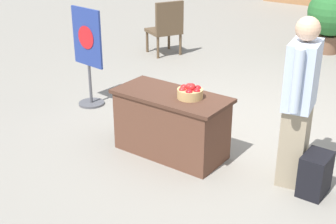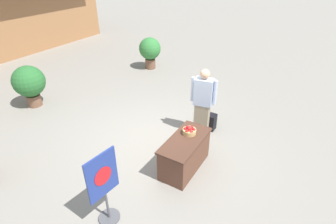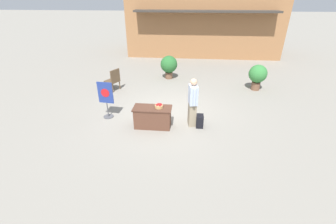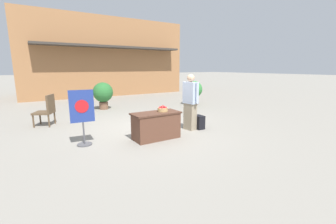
% 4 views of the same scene
% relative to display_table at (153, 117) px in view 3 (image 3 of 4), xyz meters
% --- Properties ---
extents(ground_plane, '(120.00, 120.00, 0.00)m').
position_rel_display_table_xyz_m(ground_plane, '(0.37, 1.00, -0.36)').
color(ground_plane, gray).
extents(storefront_building, '(10.65, 5.22, 5.02)m').
position_rel_display_table_xyz_m(storefront_building, '(2.02, 11.51, 2.15)').
color(storefront_building, '#9E6B42').
rests_on(storefront_building, ground_plane).
extents(display_table, '(1.28, 0.60, 0.72)m').
position_rel_display_table_xyz_m(display_table, '(0.00, 0.00, 0.00)').
color(display_table, brown).
rests_on(display_table, ground_plane).
extents(apple_basket, '(0.27, 0.27, 0.16)m').
position_rel_display_table_xyz_m(apple_basket, '(0.22, 0.03, 0.42)').
color(apple_basket, tan).
rests_on(apple_basket, display_table).
extents(person_visitor, '(0.33, 0.60, 1.68)m').
position_rel_display_table_xyz_m(person_visitor, '(1.33, 0.24, 0.50)').
color(person_visitor, gray).
rests_on(person_visitor, ground_plane).
extents(backpack, '(0.24, 0.34, 0.42)m').
position_rel_display_table_xyz_m(backpack, '(1.60, 0.15, -0.15)').
color(backpack, black).
rests_on(backpack, ground_plane).
extents(poster_board, '(0.56, 0.36, 1.36)m').
position_rel_display_table_xyz_m(poster_board, '(-1.75, 0.50, 0.38)').
color(poster_board, '#4C4C51').
rests_on(poster_board, ground_plane).
extents(patio_chair, '(0.74, 0.74, 1.02)m').
position_rel_display_table_xyz_m(patio_chair, '(-2.33, 3.09, 0.19)').
color(patio_chair, brown).
rests_on(patio_chair, ground_plane).
extents(potted_plant_near_right, '(0.83, 0.83, 1.20)m').
position_rel_display_table_xyz_m(potted_plant_near_right, '(4.34, 3.80, 0.37)').
color(potted_plant_near_right, brown).
rests_on(potted_plant_near_right, ground_plane).
extents(potted_plant_far_right, '(0.89, 0.89, 1.22)m').
position_rel_display_table_xyz_m(potted_plant_far_right, '(0.08, 5.03, 0.38)').
color(potted_plant_far_right, brown).
rests_on(potted_plant_far_right, ground_plane).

